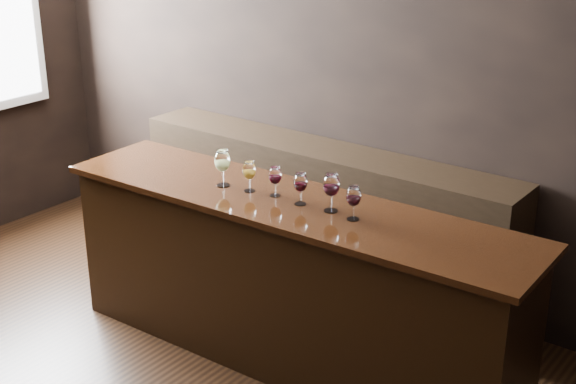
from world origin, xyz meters
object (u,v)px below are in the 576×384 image
Objects in this scene: glass_amber at (249,171)px; glass_red_b at (300,183)px; bar_counter at (289,285)px; glass_red_c at (331,186)px; back_bar_shelf at (320,218)px; glass_white at (222,162)px; glass_red_a at (275,176)px; glass_red_d at (354,197)px.

glass_red_b reaches higher than glass_amber.
bar_counter is 13.07× the size of glass_red_c.
glass_red_c is (0.52, 0.04, 0.02)m from glass_amber.
back_bar_shelf is 12.93× the size of glass_white.
glass_red_d is (0.52, -0.02, 0.01)m from glass_red_a.
glass_red_d is (0.67, 0.01, 0.00)m from glass_amber.
glass_white is 1.20× the size of glass_red_b.
glass_red_a is 0.18m from glass_red_b.
bar_counter is 0.79m from glass_white.
back_bar_shelf is 1.14m from glass_red_b.
glass_red_b is at bearing 179.57° from glass_red_d.
glass_red_d is (0.33, -0.00, 0.00)m from glass_red_b.
glass_red_d is at bearing -1.85° from glass_red_a.
glass_red_c is at bearing -52.28° from back_bar_shelf.
glass_white is 0.18m from glass_amber.
glass_amber is 1.03× the size of glass_red_a.
glass_red_b is (0.51, 0.04, -0.02)m from glass_white.
back_bar_shelf is at bearing 108.27° from glass_red_a.
glass_red_b is 0.33m from glass_red_d.
glass_red_a is 0.81× the size of glass_red_c.
glass_amber is at bearing -178.89° from glass_red_d.
glass_red_a is at bearing 10.65° from glass_amber.
glass_red_a is at bearing 170.50° from bar_counter.
glass_red_b is (0.18, -0.01, 0.01)m from glass_red_a.
glass_red_b is 0.98× the size of glass_red_d.
glass_red_c is at bearing 6.09° from glass_red_b.
glass_white reaches higher than glass_red_b.
glass_red_c is (0.70, 0.06, -0.00)m from glass_white.
glass_white is at bearing -175.13° from glass_red_c.
glass_white is at bearing -172.07° from glass_amber.
back_bar_shelf is (-0.38, 0.85, 0.02)m from bar_counter.
bar_counter is 0.75m from glass_red_d.
back_bar_shelf is 13.24× the size of glass_red_c.
glass_red_b is at bearing -173.91° from glass_red_c.
glass_white is 0.70m from glass_red_c.
glass_red_d is (0.85, 0.04, -0.02)m from glass_white.
glass_white is 1.17× the size of glass_red_d.
glass_red_b is 0.85× the size of glass_red_c.
glass_white is 1.26× the size of glass_red_a.
bar_counter is 0.99× the size of back_bar_shelf.
glass_red_c reaches higher than glass_red_a.
glass_red_c is at bearing 2.95° from bar_counter.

